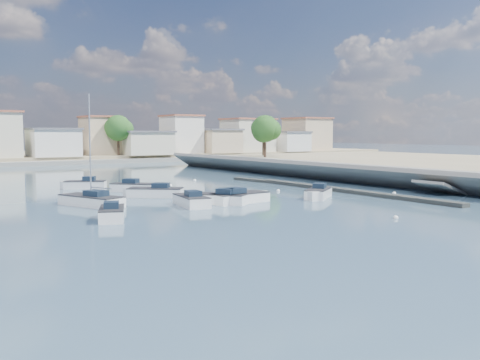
{
  "coord_description": "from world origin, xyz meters",
  "views": [
    {
      "loc": [
        -29.96,
        -27.47,
        5.73
      ],
      "look_at": [
        -2.77,
        13.87,
        1.4
      ],
      "focal_mm": 40.0,
      "sensor_mm": 36.0,
      "label": 1
    }
  ],
  "objects_px": {
    "motorboat_b": "(112,214)",
    "motorboat_f": "(83,185)",
    "motorboat_c": "(153,193)",
    "motorboat_e": "(190,201)",
    "motorboat_a": "(217,199)",
    "sailboat": "(89,200)",
    "motorboat_d": "(318,194)",
    "motorboat_h": "(242,198)",
    "motorboat_g": "(138,188)"
  },
  "relations": [
    {
      "from": "motorboat_b",
      "to": "motorboat_c",
      "type": "height_order",
      "value": "same"
    },
    {
      "from": "motorboat_f",
      "to": "motorboat_h",
      "type": "relative_size",
      "value": 0.78
    },
    {
      "from": "motorboat_f",
      "to": "motorboat_g",
      "type": "distance_m",
      "value": 6.86
    },
    {
      "from": "motorboat_d",
      "to": "motorboat_h",
      "type": "height_order",
      "value": "same"
    },
    {
      "from": "motorboat_a",
      "to": "sailboat",
      "type": "distance_m",
      "value": 10.23
    },
    {
      "from": "motorboat_c",
      "to": "sailboat",
      "type": "xyz_separation_m",
      "value": [
        -6.64,
        -2.63,
        0.04
      ]
    },
    {
      "from": "motorboat_h",
      "to": "sailboat",
      "type": "distance_m",
      "value": 12.35
    },
    {
      "from": "motorboat_a",
      "to": "motorboat_d",
      "type": "height_order",
      "value": "same"
    },
    {
      "from": "motorboat_c",
      "to": "motorboat_e",
      "type": "xyz_separation_m",
      "value": [
        0.12,
        -7.0,
        -0.0
      ]
    },
    {
      "from": "motorboat_g",
      "to": "motorboat_b",
      "type": "bearing_deg",
      "value": -118.23
    },
    {
      "from": "motorboat_e",
      "to": "motorboat_f",
      "type": "xyz_separation_m",
      "value": [
        -3.21,
        17.58,
        -0.0
      ]
    },
    {
      "from": "motorboat_d",
      "to": "motorboat_g",
      "type": "relative_size",
      "value": 0.92
    },
    {
      "from": "motorboat_d",
      "to": "sailboat",
      "type": "relative_size",
      "value": 0.48
    },
    {
      "from": "motorboat_e",
      "to": "sailboat",
      "type": "xyz_separation_m",
      "value": [
        -6.75,
        4.37,
        0.04
      ]
    },
    {
      "from": "motorboat_b",
      "to": "motorboat_f",
      "type": "height_order",
      "value": "same"
    },
    {
      "from": "motorboat_b",
      "to": "motorboat_d",
      "type": "relative_size",
      "value": 1.0
    },
    {
      "from": "motorboat_f",
      "to": "sailboat",
      "type": "height_order",
      "value": "sailboat"
    },
    {
      "from": "motorboat_b",
      "to": "motorboat_h",
      "type": "distance_m",
      "value": 12.44
    },
    {
      "from": "motorboat_a",
      "to": "motorboat_f",
      "type": "distance_m",
      "value": 18.66
    },
    {
      "from": "motorboat_d",
      "to": "motorboat_h",
      "type": "xyz_separation_m",
      "value": [
        -7.18,
        1.32,
        0.0
      ]
    },
    {
      "from": "motorboat_b",
      "to": "sailboat",
      "type": "relative_size",
      "value": 0.48
    },
    {
      "from": "motorboat_c",
      "to": "motorboat_f",
      "type": "height_order",
      "value": "same"
    },
    {
      "from": "motorboat_h",
      "to": "motorboat_g",
      "type": "bearing_deg",
      "value": 108.39
    },
    {
      "from": "motorboat_c",
      "to": "motorboat_e",
      "type": "distance_m",
      "value": 7.0
    },
    {
      "from": "motorboat_a",
      "to": "motorboat_f",
      "type": "relative_size",
      "value": 1.01
    },
    {
      "from": "motorboat_g",
      "to": "motorboat_h",
      "type": "xyz_separation_m",
      "value": [
        4.11,
        -12.38,
        -0.0
      ]
    },
    {
      "from": "motorboat_b",
      "to": "motorboat_f",
      "type": "distance_m",
      "value": 21.26
    },
    {
      "from": "motorboat_b",
      "to": "motorboat_h",
      "type": "height_order",
      "value": "same"
    },
    {
      "from": "motorboat_a",
      "to": "motorboat_b",
      "type": "height_order",
      "value": "same"
    },
    {
      "from": "motorboat_b",
      "to": "motorboat_c",
      "type": "relative_size",
      "value": 0.86
    },
    {
      "from": "motorboat_f",
      "to": "motorboat_a",
      "type": "bearing_deg",
      "value": -72.57
    },
    {
      "from": "motorboat_f",
      "to": "motorboat_e",
      "type": "bearing_deg",
      "value": -79.67
    },
    {
      "from": "motorboat_c",
      "to": "motorboat_h",
      "type": "distance_m",
      "value": 8.92
    },
    {
      "from": "motorboat_g",
      "to": "motorboat_h",
      "type": "relative_size",
      "value": 0.8
    },
    {
      "from": "motorboat_e",
      "to": "motorboat_f",
      "type": "bearing_deg",
      "value": 100.33
    },
    {
      "from": "motorboat_f",
      "to": "motorboat_c",
      "type": "bearing_deg",
      "value": -73.72
    },
    {
      "from": "motorboat_a",
      "to": "sailboat",
      "type": "height_order",
      "value": "sailboat"
    },
    {
      "from": "motorboat_b",
      "to": "motorboat_e",
      "type": "bearing_deg",
      "value": 22.92
    },
    {
      "from": "motorboat_e",
      "to": "sailboat",
      "type": "height_order",
      "value": "sailboat"
    },
    {
      "from": "motorboat_e",
      "to": "motorboat_h",
      "type": "relative_size",
      "value": 0.87
    },
    {
      "from": "motorboat_f",
      "to": "motorboat_d",
      "type": "bearing_deg",
      "value": -52.56
    },
    {
      "from": "motorboat_d",
      "to": "motorboat_f",
      "type": "bearing_deg",
      "value": 127.44
    },
    {
      "from": "motorboat_a",
      "to": "motorboat_g",
      "type": "relative_size",
      "value": 0.98
    },
    {
      "from": "motorboat_g",
      "to": "motorboat_d",
      "type": "bearing_deg",
      "value": -50.48
    },
    {
      "from": "motorboat_a",
      "to": "motorboat_g",
      "type": "height_order",
      "value": "same"
    },
    {
      "from": "motorboat_e",
      "to": "sailboat",
      "type": "distance_m",
      "value": 8.05
    },
    {
      "from": "motorboat_f",
      "to": "motorboat_h",
      "type": "distance_m",
      "value": 19.77
    },
    {
      "from": "motorboat_a",
      "to": "motorboat_d",
      "type": "xyz_separation_m",
      "value": [
        9.35,
        -1.71,
        -0.0
      ]
    },
    {
      "from": "motorboat_b",
      "to": "motorboat_g",
      "type": "xyz_separation_m",
      "value": [
        8.05,
        14.99,
        0.0
      ]
    },
    {
      "from": "motorboat_h",
      "to": "sailboat",
      "type": "height_order",
      "value": "sailboat"
    }
  ]
}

